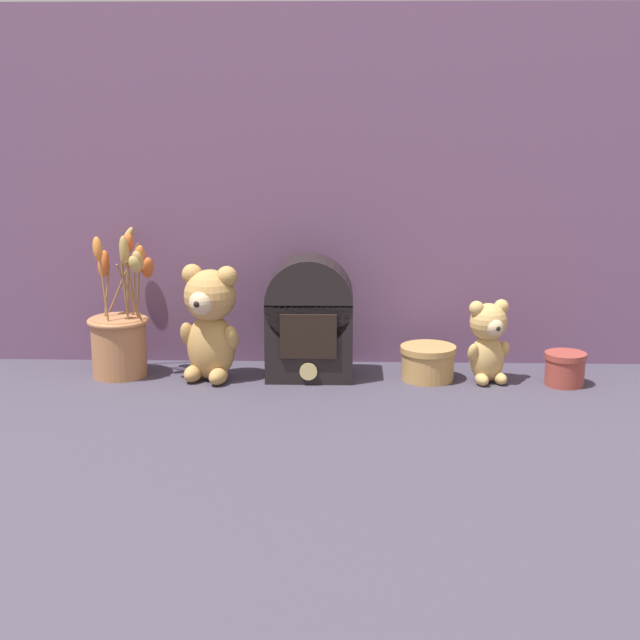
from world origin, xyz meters
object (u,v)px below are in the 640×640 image
(teddy_bear_large, at_px, (210,321))
(vintage_radio, at_px, (309,319))
(decorative_tin_tall, at_px, (428,362))
(flower_vase, at_px, (120,334))
(decorative_tin_short, at_px, (565,369))
(teddy_bear_medium, at_px, (488,340))

(teddy_bear_large, relative_size, vintage_radio, 0.94)
(teddy_bear_large, relative_size, decorative_tin_tall, 2.09)
(flower_vase, distance_m, vintage_radio, 0.40)
(flower_vase, distance_m, decorative_tin_short, 0.92)
(decorative_tin_tall, relative_size, decorative_tin_short, 1.37)
(decorative_tin_tall, height_order, decorative_tin_short, decorative_tin_tall)
(teddy_bear_medium, relative_size, decorative_tin_tall, 1.49)
(teddy_bear_large, bearing_deg, decorative_tin_short, -1.59)
(teddy_bear_large, height_order, decorative_tin_tall, teddy_bear_large)
(teddy_bear_large, relative_size, flower_vase, 0.79)
(flower_vase, relative_size, decorative_tin_short, 3.64)
(vintage_radio, xyz_separation_m, decorative_tin_short, (0.52, -0.04, -0.09))
(teddy_bear_medium, distance_m, decorative_tin_short, 0.17)
(flower_vase, bearing_deg, vintage_radio, -0.66)
(flower_vase, xyz_separation_m, vintage_radio, (0.39, -0.00, 0.04))
(teddy_bear_medium, height_order, decorative_tin_tall, teddy_bear_medium)
(vintage_radio, height_order, decorative_tin_tall, vintage_radio)
(flower_vase, height_order, decorative_tin_short, flower_vase)
(teddy_bear_large, bearing_deg, vintage_radio, 5.95)
(teddy_bear_large, relative_size, teddy_bear_medium, 1.40)
(vintage_radio, bearing_deg, teddy_bear_large, -174.05)
(flower_vase, bearing_deg, decorative_tin_tall, -0.96)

